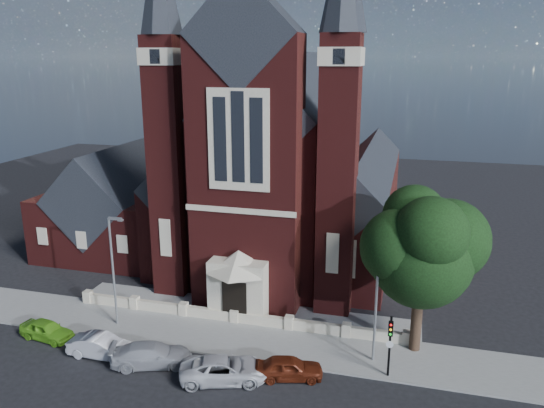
{
  "coord_description": "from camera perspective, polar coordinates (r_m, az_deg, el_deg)",
  "views": [
    {
      "loc": [
        11.51,
        -26.09,
        18.49
      ],
      "look_at": [
        1.28,
        12.0,
        7.5
      ],
      "focal_mm": 35.0,
      "sensor_mm": 36.0,
      "label": 1
    }
  ],
  "objects": [
    {
      "name": "street_tree",
      "position": [
        33.84,
        16.01,
        -4.99
      ],
      "size": [
        6.4,
        6.6,
        10.7
      ],
      "color": "black",
      "rests_on": "ground"
    },
    {
      "name": "church",
      "position": [
        51.41,
        1.79,
        3.99
      ],
      "size": [
        20.01,
        34.9,
        29.2
      ],
      "color": "#481413",
      "rests_on": "ground"
    },
    {
      "name": "car_silver_b",
      "position": [
        34.86,
        -12.82,
        -15.52
      ],
      "size": [
        5.34,
        3.58,
        1.44
      ],
      "primitive_type": "imported",
      "rotation": [
        0.0,
        0.0,
        1.92
      ],
      "color": "#A3A5AB",
      "rests_on": "ground"
    },
    {
      "name": "car_silver_a",
      "position": [
        36.53,
        -17.84,
        -14.37
      ],
      "size": [
        4.37,
        1.55,
        1.44
      ],
      "primitive_type": "imported",
      "rotation": [
        0.0,
        0.0,
        1.58
      ],
      "color": "#BBBCC4",
      "rests_on": "ground"
    },
    {
      "name": "car_lime_van",
      "position": [
        39.86,
        -23.08,
        -12.36
      ],
      "size": [
        4.03,
        2.06,
        1.31
      ],
      "primitive_type": "imported",
      "rotation": [
        0.0,
        0.0,
        1.44
      ],
      "color": "#66B624",
      "rests_on": "ground"
    },
    {
      "name": "street_lamp_right",
      "position": [
        33.17,
        11.34,
        -9.52
      ],
      "size": [
        1.16,
        0.22,
        8.09
      ],
      "color": "gray",
      "rests_on": "ground"
    },
    {
      "name": "ground",
      "position": [
        46.51,
        -0.57,
        -7.86
      ],
      "size": [
        120.0,
        120.0,
        0.0
      ],
      "primitive_type": "plane",
      "color": "black",
      "rests_on": "ground"
    },
    {
      "name": "forecourt_paving",
      "position": [
        40.88,
        -3.06,
        -11.35
      ],
      "size": [
        26.0,
        3.0,
        0.14
      ],
      "primitive_type": "cube",
      "color": "slate",
      "rests_on": "ground"
    },
    {
      "name": "car_dark_red",
      "position": [
        32.9,
        1.83,
        -17.2
      ],
      "size": [
        4.31,
        2.59,
        1.37
      ],
      "primitive_type": "imported",
      "rotation": [
        0.0,
        0.0,
        1.83
      ],
      "color": "#5B1F0F",
      "rests_on": "ground"
    },
    {
      "name": "traffic_signal",
      "position": [
        32.66,
        12.58,
        -13.99
      ],
      "size": [
        0.28,
        0.42,
        4.0
      ],
      "color": "black",
      "rests_on": "ground"
    },
    {
      "name": "parish_hall",
      "position": [
        53.95,
        -16.29,
        -0.65
      ],
      "size": [
        12.0,
        12.2,
        10.24
      ],
      "color": "#481413",
      "rests_on": "ground"
    },
    {
      "name": "pavement_strip",
      "position": [
        37.55,
        -5.01,
        -14.0
      ],
      "size": [
        60.0,
        5.0,
        0.12
      ],
      "primitive_type": "cube",
      "color": "slate",
      "rests_on": "ground"
    },
    {
      "name": "forecourt_wall",
      "position": [
        39.2,
        -3.99,
        -12.62
      ],
      "size": [
        24.0,
        0.4,
        0.9
      ],
      "primitive_type": "cube",
      "color": "#B9AE93",
      "rests_on": "ground"
    },
    {
      "name": "street_lamp_left",
      "position": [
        38.42,
        -16.66,
        -6.32
      ],
      "size": [
        1.16,
        0.22,
        8.09
      ],
      "color": "gray",
      "rests_on": "ground"
    },
    {
      "name": "car_white_suv",
      "position": [
        32.82,
        -5.18,
        -17.28
      ],
      "size": [
        5.69,
        3.88,
        1.45
      ],
      "primitive_type": "imported",
      "rotation": [
        0.0,
        0.0,
        1.88
      ],
      "color": "silver",
      "rests_on": "ground"
    }
  ]
}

